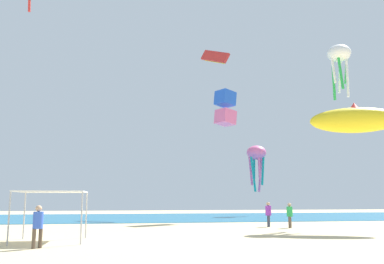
% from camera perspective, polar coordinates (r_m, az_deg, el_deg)
% --- Properties ---
extents(ground, '(110.00, 110.00, 0.10)m').
position_cam_1_polar(ground, '(21.98, -1.07, -14.39)').
color(ground, '#D1BA8C').
extents(ocean_strip, '(110.00, 23.08, 0.03)m').
position_cam_1_polar(ocean_strip, '(47.71, -6.17, -11.40)').
color(ocean_strip, '#1E6B93').
rests_on(ocean_strip, ground).
extents(canopy_tent, '(3.14, 3.28, 2.37)m').
position_cam_1_polar(canopy_tent, '(21.58, -18.38, -7.89)').
color(canopy_tent, '#B2B2B7').
rests_on(canopy_tent, ground).
extents(person_near_tent, '(0.42, 0.43, 1.78)m').
position_cam_1_polar(person_near_tent, '(31.77, 10.29, -10.64)').
color(person_near_tent, '#33384C').
rests_on(person_near_tent, ground).
extents(person_leftmost, '(0.41, 0.41, 1.74)m').
position_cam_1_polar(person_leftmost, '(18.81, -20.12, -11.49)').
color(person_leftmost, brown).
rests_on(person_leftmost, ground).
extents(person_central, '(0.41, 0.41, 1.73)m').
position_cam_1_polar(person_central, '(30.86, 13.07, -10.66)').
color(person_central, brown).
rests_on(person_central, ground).
extents(kite_octopus_pink, '(2.61, 2.61, 5.63)m').
position_cam_1_polar(kite_octopus_pink, '(52.08, 8.71, -3.10)').
color(kite_octopus_pink, pink).
extents(kite_box_blue, '(2.20, 2.14, 3.38)m').
position_cam_1_polar(kite_box_blue, '(40.68, 4.53, 3.28)').
color(kite_box_blue, blue).
extents(kite_inflatable_yellow, '(6.15, 3.88, 2.26)m').
position_cam_1_polar(kite_inflatable_yellow, '(29.94, 21.20, 1.54)').
color(kite_inflatable_yellow, yellow).
extents(kite_parafoil_red, '(2.99, 3.62, 2.70)m').
position_cam_1_polar(kite_parafoil_red, '(52.69, 3.14, 10.13)').
color(kite_parafoil_red, red).
extents(kite_octopus_white, '(1.98, 1.98, 4.35)m').
position_cam_1_polar(kite_octopus_white, '(35.83, 19.28, 9.67)').
color(kite_octopus_white, white).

